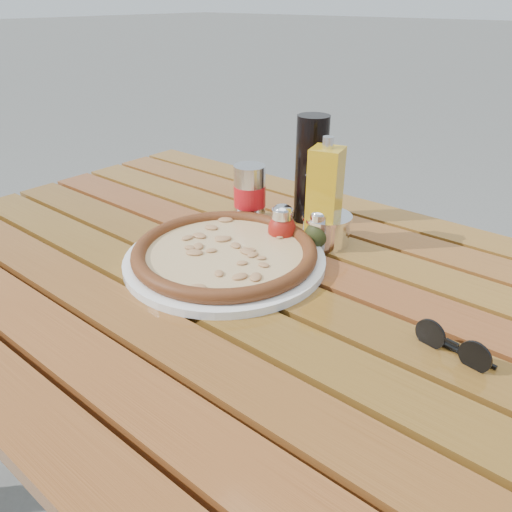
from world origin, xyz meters
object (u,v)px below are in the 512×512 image
Objects in this scene: soda_can at (250,194)px; olive_oil_cruet at (324,198)px; dark_bottle at (311,170)px; table at (249,312)px; oregano_shaker at (319,229)px; parmesan_tin at (326,229)px; sunglasses at (453,346)px; pepper_shaker at (282,226)px; pizza at (225,252)px; plate at (225,259)px.

olive_oil_cruet reaches higher than soda_can.
dark_bottle is 0.14m from soda_can.
dark_bottle is at bearing 102.47° from table.
soda_can is at bearing 173.89° from oregano_shaker.
table is at bearing -50.26° from soda_can.
sunglasses is at bearing -30.01° from parmesan_tin.
sunglasses is (0.31, -0.18, -0.01)m from parmesan_tin.
pepper_shaker is at bearing -138.55° from parmesan_tin.
table is 0.22m from parmesan_tin.
dark_bottle reaches higher than table.
table is 11.67× the size of soda_can.
pepper_shaker is at bearing 170.71° from sunglasses.
pepper_shaker is (-0.03, 0.14, 0.11)m from table.
soda_can is at bearing -138.65° from dark_bottle.
pepper_shaker is at bearing -154.96° from oregano_shaker.
sunglasses reaches higher than pizza.
olive_oil_cruet is 0.07m from parmesan_tin.
dark_bottle reaches higher than olive_oil_cruet.
pepper_shaker is 0.74× the size of sunglasses.
pizza is 0.21m from parmesan_tin.
pizza is at bearing -118.50° from olive_oil_cruet.
dark_bottle is at bearing 89.33° from plate.
plate is 0.22m from olive_oil_cruet.
olive_oil_cruet is (0.03, 0.18, 0.17)m from table.
parmesan_tin is at bearing 62.70° from plate.
parmesan_tin reaches higher than pizza.
plate is 0.41m from sunglasses.
plate is 0.14m from pepper_shaker.
soda_can is 0.19m from parmesan_tin.
table is 17.07× the size of pepper_shaker.
sunglasses is at bearing -28.26° from olive_oil_cruet.
plate is at bearing 172.63° from table.
table is 3.81× the size of pizza.
parmesan_tin is 0.36m from sunglasses.
plate is 3.52× the size of parmesan_tin.
sunglasses is (0.32, -0.17, -0.08)m from olive_oil_cruet.
pepper_shaker is 0.13m from soda_can.
olive_oil_cruet is (0.09, -0.09, -0.01)m from dark_bottle.
pepper_shaker is 0.80× the size of parmesan_tin.
parmesan_tin is (0.09, -0.08, -0.08)m from dark_bottle.
oregano_shaker is (0.06, 0.03, 0.00)m from pepper_shaker.
table is 6.67× the size of olive_oil_cruet.
dark_bottle reaches higher than plate.
pepper_shaker is at bearing -144.46° from olive_oil_cruet.
pizza is 0.28m from dark_bottle.
pizza is at bearing -62.66° from soda_can.
table is at bearing -77.53° from dark_bottle.
olive_oil_cruet is (-0.00, 0.01, 0.06)m from oregano_shaker.
parmesan_tin is (0.00, 0.01, -0.07)m from olive_oil_cruet.
olive_oil_cruet is at bearing 61.50° from plate.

